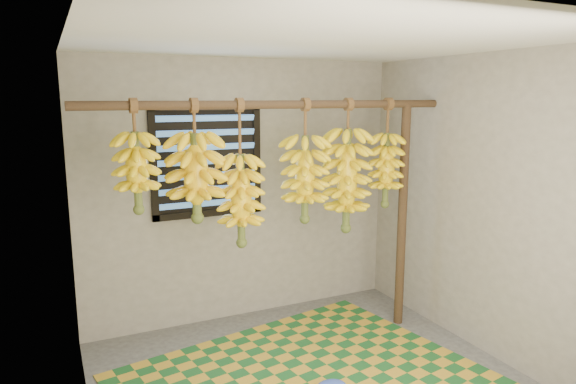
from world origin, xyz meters
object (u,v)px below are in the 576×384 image
banana_bunch_b (196,177)px  banana_bunch_e (347,180)px  support_post (402,217)px  banana_bunch_d (305,179)px  woven_mat (307,383)px  banana_bunch_a (137,172)px  banana_bunch_c (241,200)px  banana_bunch_f (386,170)px

banana_bunch_b → banana_bunch_e: (1.28, 0.00, -0.11)m
support_post → banana_bunch_d: 1.06m
support_post → banana_bunch_b: banana_bunch_b is taller
woven_mat → banana_bunch_a: 1.94m
banana_bunch_a → banana_bunch_c: size_ratio=0.70×
banana_bunch_b → banana_bunch_f: 1.67m
banana_bunch_b → support_post: bearing=0.0°
support_post → banana_bunch_a: size_ratio=2.55×
woven_mat → banana_bunch_c: (-0.28, 0.56, 1.28)m
banana_bunch_a → banana_bunch_d: size_ratio=0.80×
banana_bunch_b → banana_bunch_e: same height
woven_mat → banana_bunch_a: (-1.04, 0.56, 1.54)m
banana_bunch_c → banana_bunch_a: bearing=180.0°
banana_bunch_a → banana_bunch_d: (1.30, 0.00, -0.13)m
banana_bunch_d → banana_bunch_f: (0.79, 0.00, 0.03)m
banana_bunch_b → banana_bunch_e: bearing=0.0°
banana_bunch_d → woven_mat: bearing=-114.9°
support_post → banana_bunch_b: (-1.86, 0.00, 0.49)m
banana_bunch_a → banana_bunch_b: same height
support_post → banana_bunch_f: bearing=180.0°
support_post → woven_mat: size_ratio=0.80×
banana_bunch_f → woven_mat: bearing=-151.9°
woven_mat → banana_bunch_a: banana_bunch_a is taller
banana_bunch_a → banana_bunch_e: size_ratio=0.71×
banana_bunch_a → banana_bunch_b: 0.42m
banana_bunch_f → banana_bunch_d: bearing=-180.0°
banana_bunch_d → banana_bunch_a: bearing=180.0°
banana_bunch_e → banana_bunch_f: (0.39, 0.00, 0.07)m
banana_bunch_f → banana_bunch_c: bearing=-180.0°
woven_mat → banana_bunch_f: 1.86m
support_post → banana_bunch_f: (-0.19, 0.00, 0.44)m
banana_bunch_a → banana_bunch_b: bearing=0.0°
support_post → banana_bunch_e: 0.70m
banana_bunch_c → banana_bunch_f: same height
support_post → banana_bunch_d: size_ratio=2.03×
banana_bunch_c → banana_bunch_d: 0.56m
banana_bunch_c → banana_bunch_d: bearing=0.0°
woven_mat → banana_bunch_d: (0.26, 0.56, 1.41)m
support_post → banana_bunch_d: bearing=180.0°
banana_bunch_c → banana_bunch_f: (1.33, 0.00, 0.15)m
banana_bunch_a → woven_mat: bearing=-28.3°
banana_bunch_c → banana_bunch_d: (0.54, 0.00, 0.13)m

